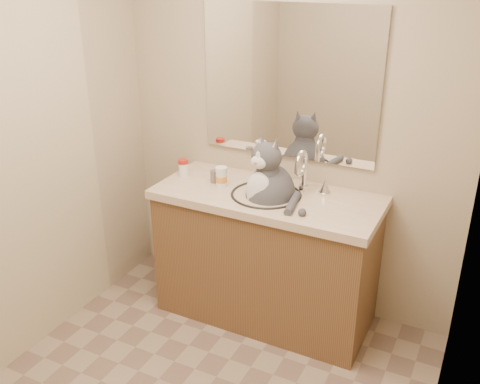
# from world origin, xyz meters

# --- Properties ---
(room) EXTENTS (2.22, 2.52, 2.42)m
(room) POSITION_xyz_m (0.00, 0.00, 1.20)
(room) COLOR gray
(room) RESTS_ON ground
(vanity) EXTENTS (1.34, 0.59, 1.12)m
(vanity) POSITION_xyz_m (0.00, 0.96, 0.44)
(vanity) COLOR brown
(vanity) RESTS_ON ground
(mirror) EXTENTS (1.10, 0.02, 0.90)m
(mirror) POSITION_xyz_m (0.00, 1.24, 1.45)
(mirror) COLOR white
(mirror) RESTS_ON room
(shower_curtain) EXTENTS (0.02, 1.30, 1.93)m
(shower_curtain) POSITION_xyz_m (-1.05, 0.10, 1.03)
(shower_curtain) COLOR #BDAB8F
(shower_curtain) RESTS_ON ground
(cat) EXTENTS (0.40, 0.41, 0.58)m
(cat) POSITION_xyz_m (0.02, 0.94, 0.88)
(cat) COLOR #434348
(cat) RESTS_ON vanity
(pill_bottle_redcap) EXTENTS (0.08, 0.08, 0.11)m
(pill_bottle_redcap) POSITION_xyz_m (-0.59, 0.98, 0.90)
(pill_bottle_redcap) COLOR white
(pill_bottle_redcap) RESTS_ON vanity
(pill_bottle_orange) EXTENTS (0.07, 0.07, 0.12)m
(pill_bottle_orange) POSITION_xyz_m (-0.30, 0.94, 0.91)
(pill_bottle_orange) COLOR white
(pill_bottle_orange) RESTS_ON vanity
(grey_canister) EXTENTS (0.06, 0.06, 0.08)m
(grey_canister) POSITION_xyz_m (-0.37, 0.98, 0.89)
(grey_canister) COLOR slate
(grey_canister) RESTS_ON vanity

